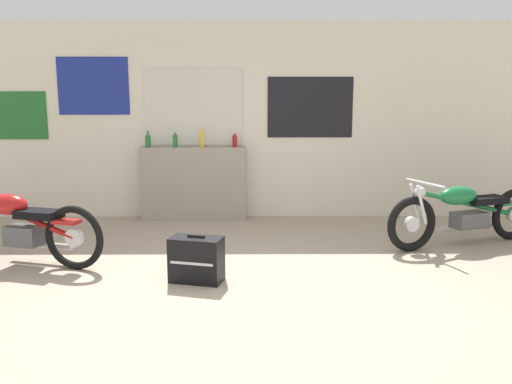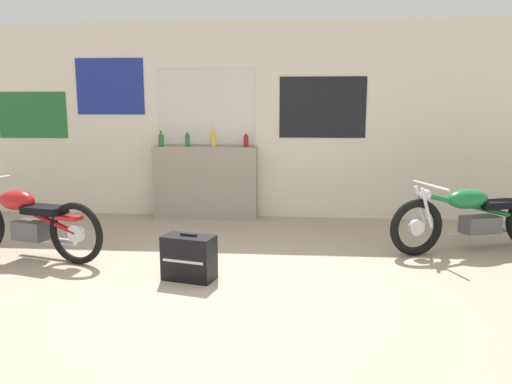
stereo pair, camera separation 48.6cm
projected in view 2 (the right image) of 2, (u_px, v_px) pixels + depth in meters
ground_plane at (231, 292)px, 4.42m from camera, size 24.00×24.00×0.00m
wall_back at (256, 121)px, 7.21m from camera, size 10.00×0.07×2.80m
sill_counter at (206, 183)px, 7.25m from camera, size 1.49×0.28×1.04m
bottle_leftmost at (161, 140)px, 7.15m from camera, size 0.08×0.08×0.23m
bottle_left_center at (187, 139)px, 7.13m from camera, size 0.06×0.06×0.24m
bottle_center at (213, 138)px, 7.11m from camera, size 0.06×0.06×0.30m
bottle_right_center at (246, 140)px, 7.10m from camera, size 0.07×0.07×0.21m
motorcycle_red at (26, 220)px, 5.36m from camera, size 1.91×0.75×0.84m
motorcycle_green at (475, 217)px, 5.62m from camera, size 2.03×0.90×0.79m
hard_case_black at (189, 258)px, 4.72m from camera, size 0.53×0.37×0.45m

